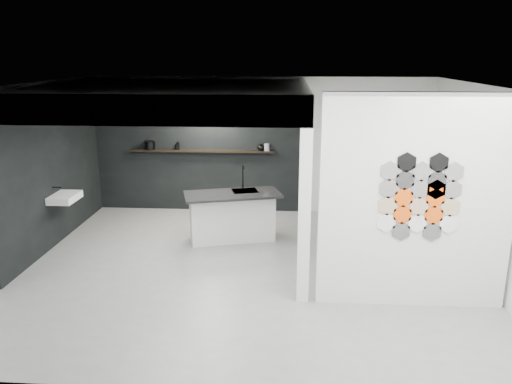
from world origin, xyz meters
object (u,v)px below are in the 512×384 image
object	(u,v)px
kitchen_island	(232,215)
kettle	(261,147)
partition_panel	(415,203)
glass_vase	(267,147)
glass_bowl	(267,149)
wall_basin	(65,198)
bottle_dark	(178,146)
utensil_cup	(177,147)
stockpot	(150,145)

from	to	relation	value
kitchen_island	kettle	distance (m)	1.95
partition_panel	glass_vase	world-z (taller)	partition_panel
kitchen_island	glass_bowl	xyz separation A→B (m)	(0.53, 1.66, 0.91)
partition_panel	glass_vase	bearing A→B (deg)	118.23
wall_basin	bottle_dark	size ratio (longest dim) A/B	3.78
glass_bowl	wall_basin	bearing A→B (deg)	-148.63
glass_vase	bottle_dark	world-z (taller)	bottle_dark
glass_bowl	utensil_cup	world-z (taller)	utensil_cup
kitchen_island	bottle_dark	size ratio (longest dim) A/B	11.41
bottle_dark	partition_panel	bearing A→B (deg)	-44.60
wall_basin	kettle	xyz separation A→B (m)	(3.27, 2.07, 0.54)
partition_panel	utensil_cup	bearing A→B (deg)	135.57
partition_panel	wall_basin	xyz separation A→B (m)	(-5.46, 1.80, -0.55)
kettle	utensil_cup	distance (m)	1.75
stockpot	glass_vase	size ratio (longest dim) A/B	1.44
kettle	utensil_cup	xyz separation A→B (m)	(-1.75, 0.00, -0.01)
partition_panel	stockpot	world-z (taller)	partition_panel
wall_basin	kettle	world-z (taller)	kettle
wall_basin	kettle	bearing A→B (deg)	32.25
stockpot	glass_bowl	xyz separation A→B (m)	(2.43, 0.00, -0.04)
stockpot	utensil_cup	distance (m)	0.57
kitchen_island	glass_bowl	distance (m)	1.96
wall_basin	partition_panel	bearing A→B (deg)	-18.23
partition_panel	wall_basin	distance (m)	5.78
partition_panel	wall_basin	bearing A→B (deg)	161.77
kitchen_island	utensil_cup	distance (m)	2.31
wall_basin	bottle_dark	distance (m)	2.64
bottle_dark	utensil_cup	xyz separation A→B (m)	(-0.02, 0.00, -0.03)
kettle	glass_bowl	bearing A→B (deg)	-18.53
wall_basin	utensil_cup	world-z (taller)	utensil_cup
wall_basin	bottle_dark	xyz separation A→B (m)	(1.55, 2.07, 0.55)
kitchen_island	glass_bowl	bearing A→B (deg)	56.41
wall_basin	glass_bowl	bearing A→B (deg)	31.37
bottle_dark	utensil_cup	size ratio (longest dim) A/B	1.48
wall_basin	glass_bowl	world-z (taller)	glass_bowl
kettle	partition_panel	bearing A→B (deg)	-78.97
glass_bowl	kitchen_island	bearing A→B (deg)	-107.88
kitchen_island	kettle	size ratio (longest dim) A/B	11.50
stockpot	utensil_cup	bearing A→B (deg)	0.00
partition_panel	bottle_dark	world-z (taller)	partition_panel
partition_panel	glass_vase	xyz separation A→B (m)	(-2.08, 3.87, -0.01)
wall_basin	stockpot	size ratio (longest dim) A/B	2.83
kettle	bottle_dark	bearing A→B (deg)	161.47
stockpot	glass_vase	xyz separation A→B (m)	(2.44, 0.00, -0.01)
bottle_dark	utensil_cup	bearing A→B (deg)	180.00
partition_panel	kitchen_island	world-z (taller)	partition_panel
bottle_dark	kitchen_island	bearing A→B (deg)	-51.77
partition_panel	kettle	world-z (taller)	partition_panel
partition_panel	bottle_dark	distance (m)	5.50
kettle	utensil_cup	size ratio (longest dim) A/B	1.47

